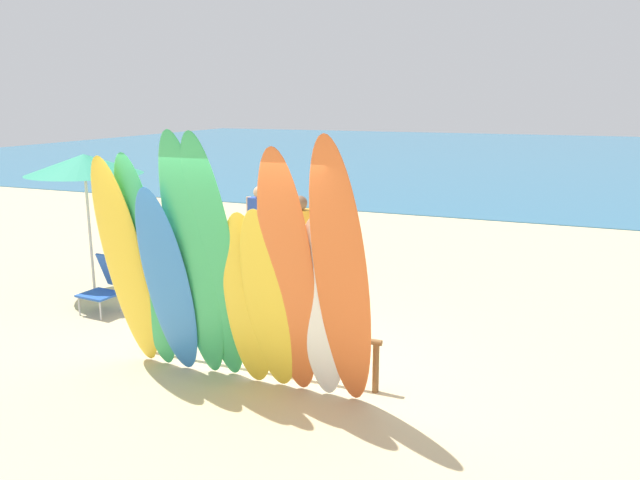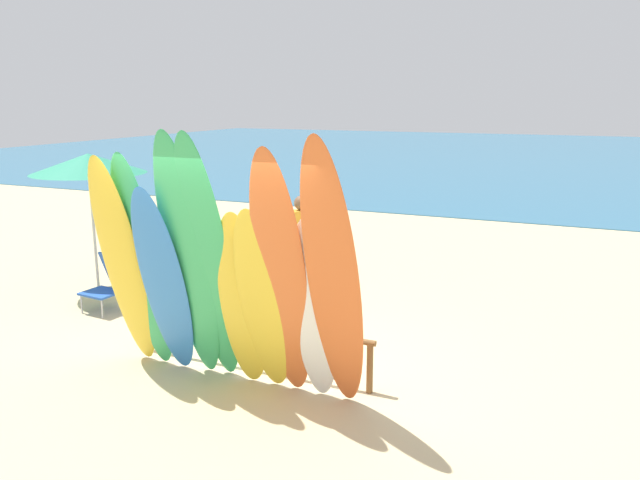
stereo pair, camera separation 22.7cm
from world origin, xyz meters
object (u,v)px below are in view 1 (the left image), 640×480
surfboard_yellow_0 (126,265)px  beachgoer_photographing (300,240)px  surfboard_green_4 (214,263)px  beach_umbrella (84,164)px  surfboard_blue_2 (168,284)px  surfboard_yellow_5 (248,301)px  surfboard_yellow_6 (269,303)px  surfboard_orange_9 (341,280)px  beachgoer_midbeach (260,222)px  beach_chair_blue (107,282)px  surfboard_white_8 (322,311)px  surfboard_rack (253,332)px  surfboard_green_3 (193,261)px  surfboard_green_1 (146,265)px  surfboard_orange_7 (289,279)px  beach_chair_red (169,258)px

surfboard_yellow_0 → beachgoer_photographing: 3.22m
surfboard_green_4 → beach_umbrella: 4.33m
surfboard_blue_2 → surfboard_yellow_5: bearing=5.4°
surfboard_yellow_6 → surfboard_orange_9: size_ratio=0.73×
surfboard_orange_9 → beach_umbrella: size_ratio=1.30×
surfboard_yellow_0 → beachgoer_midbeach: bearing=96.8°
beach_chair_blue → surfboard_yellow_6: bearing=-18.5°
surfboard_yellow_0 → surfboard_white_8: size_ratio=1.26×
surfboard_orange_9 → beachgoer_photographing: bearing=123.3°
surfboard_rack → surfboard_yellow_5: 0.70m
beach_umbrella → surfboard_yellow_0: bearing=-41.6°
surfboard_yellow_5 → beach_umbrella: size_ratio=0.91×
surfboard_white_8 → beachgoer_photographing: (-1.57, 3.05, -0.07)m
beachgoer_photographing → beach_chair_blue: size_ratio=1.96×
surfboard_blue_2 → beachgoer_photographing: surfboard_blue_2 is taller
surfboard_orange_9 → beachgoer_photographing: surfboard_orange_9 is taller
surfboard_yellow_0 → surfboard_yellow_6: size_ratio=1.22×
surfboard_blue_2 → surfboard_green_3: size_ratio=0.80×
surfboard_green_1 → surfboard_orange_7: (1.76, -0.09, 0.06)m
surfboard_green_3 → surfboard_green_4: surfboard_green_3 is taller
beach_chair_blue → surfboard_rack: bearing=-13.8°
surfboard_green_3 → surfboard_yellow_6: (0.86, 0.04, -0.37)m
surfboard_yellow_0 → surfboard_green_1: (0.24, 0.04, 0.01)m
surfboard_blue_2 → surfboard_green_3: 0.44m
beachgoer_photographing → beach_chair_blue: beachgoer_photographing is taller
surfboard_yellow_0 → surfboard_white_8: 2.33m
surfboard_blue_2 → beach_chair_red: 3.91m
surfboard_white_8 → beachgoer_midbeach: (-2.92, 4.32, -0.12)m
surfboard_green_1 → surfboard_green_3: 0.66m
surfboard_yellow_0 → surfboard_green_3: bearing=-1.9°
surfboard_yellow_0 → surfboard_orange_7: surfboard_orange_7 is taller
surfboard_yellow_0 → surfboard_yellow_5: (1.47, 0.08, -0.26)m
surfboard_orange_7 → surfboard_white_8: (0.31, 0.11, -0.32)m
surfboard_green_1 → beach_umbrella: size_ratio=1.16×
surfboard_yellow_5 → beach_chair_blue: surfboard_yellow_5 is taller
surfboard_rack → surfboard_blue_2: bearing=-143.8°
surfboard_yellow_5 → surfboard_yellow_6: bearing=-14.9°
surfboard_green_3 → beach_umbrella: size_ratio=1.28×
surfboard_green_3 → surfboard_orange_9: (1.69, -0.09, 0.00)m
beach_chair_red → beach_umbrella: (-0.84, -0.89, 1.62)m
beachgoer_photographing → surfboard_orange_9: bearing=69.9°
surfboard_yellow_0 → surfboard_white_8: bearing=0.5°
surfboard_green_3 → surfboard_green_4: size_ratio=1.00×
surfboard_yellow_0 → surfboard_green_1: size_ratio=1.00×
surfboard_green_3 → surfboard_yellow_0: bearing=178.9°
surfboard_blue_2 → surfboard_yellow_6: (1.19, 0.05, -0.08)m
surfboard_yellow_6 → beach_chair_red: 4.64m
surfboard_rack → surfboard_blue_2: surfboard_blue_2 is taller
beachgoer_photographing → beach_umbrella: bearing=-34.7°
surfboard_rack → surfboard_green_1: (-1.05, -0.48, 0.79)m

